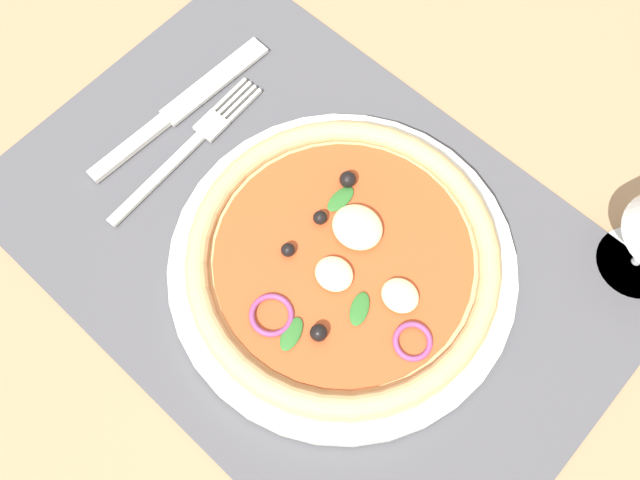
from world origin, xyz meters
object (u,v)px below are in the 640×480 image
Objects in this scene: plate at (343,266)px; pizza at (344,259)px; knife at (182,107)px; fork at (193,143)px.

plate is 1.12× the size of pizza.
plate is 1.40× the size of knife.
pizza is at bearing -19.42° from plate.
pizza is at bearing -92.30° from fork.
knife is at bearing 175.13° from pizza.
plate is 17.54cm from fork.
knife is (-21.00, 1.78, -0.43)cm from plate.
pizza reaches higher than fork.
plate is at bearing 160.58° from pizza.
knife reaches higher than fork.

